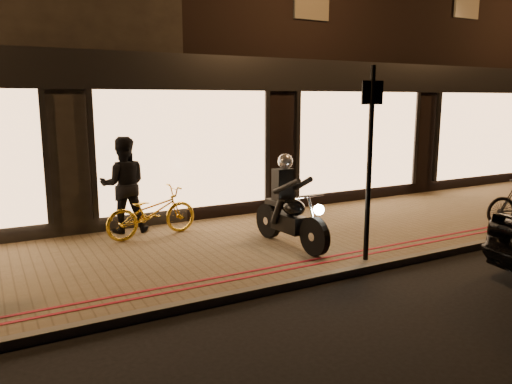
# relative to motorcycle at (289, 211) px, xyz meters

# --- Properties ---
(ground) EXTENTS (90.00, 90.00, 0.00)m
(ground) POSITION_rel_motorcycle_xyz_m (-0.91, -1.52, -0.73)
(ground) COLOR black
(ground) RESTS_ON ground
(sidewalk) EXTENTS (50.00, 4.00, 0.12)m
(sidewalk) POSITION_rel_motorcycle_xyz_m (-0.91, 0.48, -0.67)
(sidewalk) COLOR brown
(sidewalk) RESTS_ON ground
(kerb_stone) EXTENTS (50.00, 0.14, 0.12)m
(kerb_stone) POSITION_rel_motorcycle_xyz_m (-0.91, -1.47, -0.67)
(kerb_stone) COLOR #59544C
(kerb_stone) RESTS_ON ground
(red_kerb_lines) EXTENTS (50.00, 0.26, 0.01)m
(red_kerb_lines) POSITION_rel_motorcycle_xyz_m (-0.91, -0.97, -0.61)
(red_kerb_lines) COLOR maroon
(red_kerb_lines) RESTS_ON sidewalk
(building_row) EXTENTS (48.00, 10.11, 8.50)m
(building_row) POSITION_rel_motorcycle_xyz_m (-0.91, 7.47, 3.51)
(building_row) COLOR black
(building_row) RESTS_ON ground
(motorcycle) EXTENTS (0.60, 1.94, 1.59)m
(motorcycle) POSITION_rel_motorcycle_xyz_m (0.00, 0.00, 0.00)
(motorcycle) COLOR black
(motorcycle) RESTS_ON sidewalk
(sign_post) EXTENTS (0.35, 0.09, 3.00)m
(sign_post) POSITION_rel_motorcycle_xyz_m (0.65, -1.25, 1.06)
(sign_post) COLOR black
(sign_post) RESTS_ON sidewalk
(bicycle_gold) EXTENTS (1.80, 0.82, 0.91)m
(bicycle_gold) POSITION_rel_motorcycle_xyz_m (-1.90, 1.71, -0.16)
(bicycle_gold) COLOR gold
(bicycle_gold) RESTS_ON sidewalk
(person_dark) EXTENTS (1.01, 0.86, 1.82)m
(person_dark) POSITION_rel_motorcycle_xyz_m (-2.25, 2.28, 0.30)
(person_dark) COLOR black
(person_dark) RESTS_ON sidewalk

